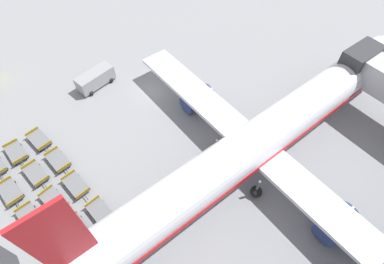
% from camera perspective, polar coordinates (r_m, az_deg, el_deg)
% --- Properties ---
extents(ground_plane, '(500.00, 500.00, 0.00)m').
position_cam_1_polar(ground_plane, '(38.12, -7.15, 7.87)').
color(ground_plane, gray).
extents(airplane, '(35.33, 44.37, 12.68)m').
position_cam_1_polar(airplane, '(29.60, 13.54, -0.87)').
color(airplane, silver).
rests_on(airplane, ground_plane).
extents(service_van, '(3.00, 5.09, 2.02)m').
position_cam_1_polar(service_van, '(39.64, -17.91, 9.67)').
color(service_van, gray).
rests_on(service_van, ground_plane).
extents(baggage_dolly_row_near_col_b, '(3.60, 1.93, 0.92)m').
position_cam_1_polar(baggage_dolly_row_near_col_b, '(33.75, -31.34, -9.74)').
color(baggage_dolly_row_near_col_b, slate).
rests_on(baggage_dolly_row_near_col_b, ground_plane).
extents(baggage_dolly_row_near_col_c, '(3.60, 1.92, 0.92)m').
position_cam_1_polar(baggage_dolly_row_near_col_c, '(31.49, -28.47, -14.24)').
color(baggage_dolly_row_near_col_c, slate).
rests_on(baggage_dolly_row_near_col_c, ground_plane).
extents(baggage_dolly_row_near_col_d, '(3.59, 1.88, 0.92)m').
position_cam_1_polar(baggage_dolly_row_near_col_d, '(29.52, -25.09, -19.53)').
color(baggage_dolly_row_near_col_d, slate).
rests_on(baggage_dolly_row_near_col_d, ground_plane).
extents(baggage_dolly_row_mid_a_col_a, '(3.59, 1.87, 0.92)m').
position_cam_1_polar(baggage_dolly_row_mid_a_col_a, '(36.23, -30.50, -3.41)').
color(baggage_dolly_row_mid_a_col_a, slate).
rests_on(baggage_dolly_row_mid_a_col_a, ground_plane).
extents(baggage_dolly_row_mid_a_col_b, '(3.61, 2.00, 0.92)m').
position_cam_1_polar(baggage_dolly_row_mid_a_col_b, '(33.68, -27.60, -7.07)').
color(baggage_dolly_row_mid_a_col_b, slate).
rests_on(baggage_dolly_row_mid_a_col_b, ground_plane).
extents(baggage_dolly_row_mid_a_col_c, '(3.61, 2.11, 0.92)m').
position_cam_1_polar(baggage_dolly_row_mid_a_col_c, '(31.35, -24.79, -11.81)').
color(baggage_dolly_row_mid_a_col_c, slate).
rests_on(baggage_dolly_row_mid_a_col_c, ground_plane).
extents(baggage_dolly_row_mid_a_col_d, '(3.61, 2.04, 0.92)m').
position_cam_1_polar(baggage_dolly_row_mid_a_col_d, '(29.32, -20.74, -16.91)').
color(baggage_dolly_row_mid_a_col_d, slate).
rests_on(baggage_dolly_row_mid_a_col_d, ground_plane).
extents(baggage_dolly_row_mid_a_col_e, '(3.59, 1.87, 0.92)m').
position_cam_1_polar(baggage_dolly_row_mid_a_col_e, '(27.79, -16.92, -22.69)').
color(baggage_dolly_row_mid_a_col_e, slate).
rests_on(baggage_dolly_row_mid_a_col_e, ground_plane).
extents(baggage_dolly_row_mid_b_col_a, '(3.61, 2.06, 0.92)m').
position_cam_1_polar(baggage_dolly_row_mid_b_col_a, '(36.16, -27.12, -1.34)').
color(baggage_dolly_row_mid_b_col_a, slate).
rests_on(baggage_dolly_row_mid_b_col_a, ground_plane).
extents(baggage_dolly_row_mid_b_col_b, '(3.61, 1.95, 0.92)m').
position_cam_1_polar(baggage_dolly_row_mid_b_col_b, '(33.63, -24.14, -4.96)').
color(baggage_dolly_row_mid_b_col_b, slate).
rests_on(baggage_dolly_row_mid_b_col_b, ground_plane).
extents(baggage_dolly_row_mid_b_col_c, '(3.61, 1.96, 0.92)m').
position_cam_1_polar(baggage_dolly_row_mid_b_col_c, '(31.38, -21.23, -9.41)').
color(baggage_dolly_row_mid_b_col_c, slate).
rests_on(baggage_dolly_row_mid_b_col_c, ground_plane).
extents(baggage_dolly_row_mid_b_col_d, '(3.60, 1.94, 0.92)m').
position_cam_1_polar(baggage_dolly_row_mid_b_col_d, '(29.33, -16.97, -14.46)').
color(baggage_dolly_row_mid_b_col_d, slate).
rests_on(baggage_dolly_row_mid_b_col_d, ground_plane).
extents(baggage_dolly_row_mid_b_col_e, '(3.61, 1.95, 0.92)m').
position_cam_1_polar(baggage_dolly_row_mid_b_col_e, '(27.76, -12.10, -19.90)').
color(baggage_dolly_row_mid_b_col_e, slate).
rests_on(baggage_dolly_row_mid_b_col_e, ground_plane).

